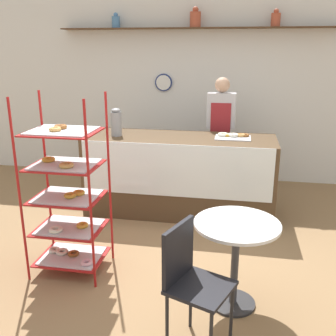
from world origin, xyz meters
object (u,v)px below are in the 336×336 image
(person_worker, at_px, (220,134))
(cafe_table, at_px, (236,244))
(pastry_rack, at_px, (67,197))
(cafe_chair, at_px, (190,274))
(coffee_carafe, at_px, (116,122))
(donut_tray_counter, at_px, (233,136))

(person_worker, height_order, cafe_table, person_worker)
(pastry_rack, xyz_separation_m, cafe_chair, (1.21, -0.78, -0.16))
(pastry_rack, height_order, coffee_carafe, pastry_rack)
(coffee_carafe, bearing_deg, pastry_rack, -90.53)
(cafe_table, bearing_deg, donut_tray_counter, 92.79)
(cafe_chair, bearing_deg, cafe_table, -8.20)
(cafe_chair, height_order, coffee_carafe, coffee_carafe)
(coffee_carafe, relative_size, donut_tray_counter, 0.81)
(pastry_rack, xyz_separation_m, coffee_carafe, (0.01, 1.45, 0.41))
(cafe_chair, height_order, donut_tray_counter, donut_tray_counter)
(pastry_rack, bearing_deg, coffee_carafe, 89.47)
(pastry_rack, bearing_deg, donut_tray_counter, 48.59)
(cafe_chair, bearing_deg, person_worker, 21.28)
(cafe_table, bearing_deg, person_worker, 96.28)
(coffee_carafe, bearing_deg, donut_tray_counter, 6.11)
(pastry_rack, bearing_deg, person_worker, 59.59)
(cafe_chair, relative_size, coffee_carafe, 2.67)
(person_worker, xyz_separation_m, cafe_chair, (-0.03, -2.89, -0.34))
(cafe_table, relative_size, cafe_chair, 0.81)
(pastry_rack, distance_m, cafe_table, 1.53)
(pastry_rack, bearing_deg, cafe_chair, -32.84)
(cafe_chair, relative_size, donut_tray_counter, 2.16)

